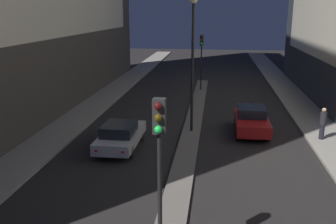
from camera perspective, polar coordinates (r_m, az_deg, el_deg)
median_strip at (r=23.31m, az=3.71°, el=-2.41°), size 1.08×32.14×0.14m
traffic_light_near at (r=9.60m, az=-1.33°, el=-5.64°), size 0.32×0.42×4.89m
traffic_light_mid at (r=33.67m, az=5.13°, el=9.37°), size 0.32×0.42×4.89m
street_lamp at (r=21.51m, az=3.80°, el=10.28°), size 0.48×0.48×7.81m
car_left_lane at (r=20.02m, az=-7.25°, el=-3.52°), size 1.88×4.48×1.43m
car_right_lane at (r=22.87m, az=12.62°, el=-1.25°), size 1.89×4.17×1.54m
pedestrian_on_right_sidewalk at (r=22.49m, az=22.52°, el=-1.51°), size 0.37×0.37×1.81m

